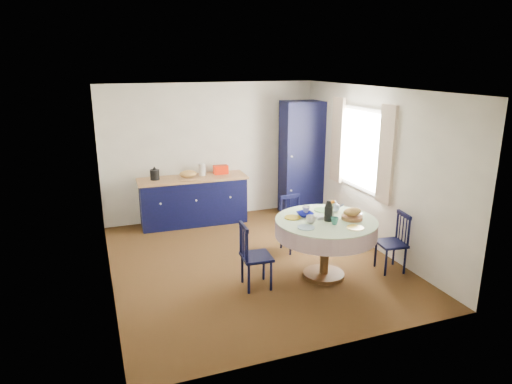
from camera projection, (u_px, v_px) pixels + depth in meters
floor at (253, 262)px, 6.76m from camera, size 4.50×4.50×0.00m
ceiling at (252, 89)px, 6.06m from camera, size 4.50×4.50×0.00m
wall_back at (211, 151)px, 8.44m from camera, size 4.00×0.02×2.50m
wall_left at (104, 194)px, 5.74m from camera, size 0.02×4.50×2.50m
wall_right at (374, 169)px, 7.08m from camera, size 0.02×4.50×2.50m
window at (361, 148)px, 7.26m from camera, size 0.10×1.74×1.45m
kitchen_counter at (193, 200)px, 8.25m from camera, size 1.95×0.67×1.10m
pantry_cabinet at (302, 158)px, 8.68m from camera, size 0.80×0.60×2.16m
dining_table at (326, 228)px, 6.12m from camera, size 1.36×1.36×1.11m
chair_left at (254, 255)px, 5.89m from camera, size 0.40×0.42×0.88m
chair_far at (294, 223)px, 7.10m from camera, size 0.42×0.40×0.86m
chair_right at (394, 242)px, 6.38m from camera, size 0.41×0.42×0.84m
mug_a at (311, 219)px, 5.94m from camera, size 0.13×0.13×0.10m
mug_b at (335, 221)px, 5.89m from camera, size 0.10×0.10×0.10m
mug_c at (335, 207)px, 6.42m from camera, size 0.13×0.13×0.11m
mug_d at (306, 210)px, 6.31m from camera, size 0.11×0.11×0.10m
cobalt_bowl at (305, 214)px, 6.21m from camera, size 0.22×0.22×0.05m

